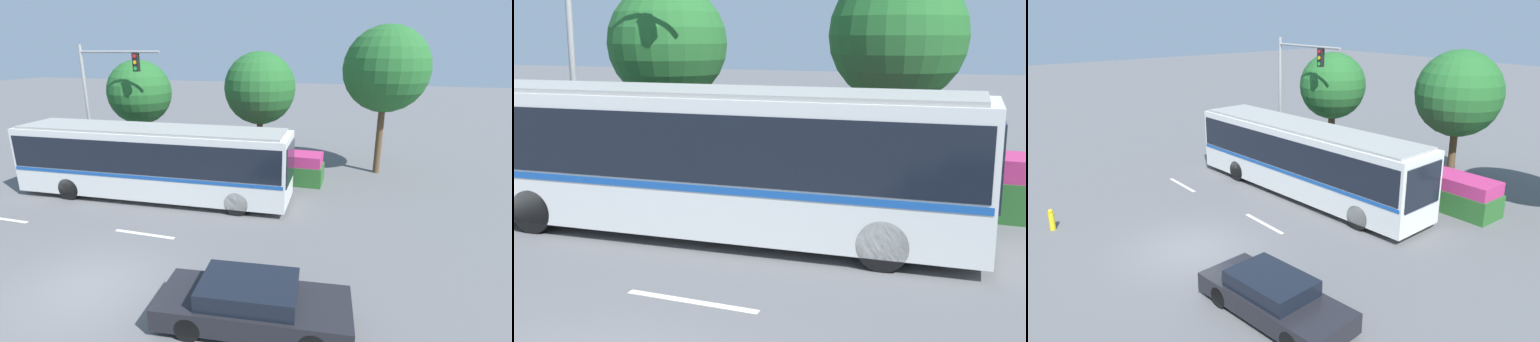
% 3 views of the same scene
% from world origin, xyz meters
% --- Properties ---
extents(ground_plane, '(140.00, 140.00, 0.00)m').
position_xyz_m(ground_plane, '(0.00, 0.00, 0.00)').
color(ground_plane, '#5B5B5E').
extents(city_bus, '(12.52, 3.18, 3.24)m').
position_xyz_m(city_bus, '(-1.73, 6.80, 1.84)').
color(city_bus, silver).
rests_on(city_bus, ground).
extents(sedan_foreground, '(4.82, 2.27, 1.20)m').
position_xyz_m(sedan_foreground, '(4.96, -0.10, 0.58)').
color(sedan_foreground, black).
rests_on(sedan_foreground, ground).
extents(traffic_light_pole, '(4.69, 0.24, 6.72)m').
position_xyz_m(traffic_light_pole, '(-6.27, 9.78, 4.38)').
color(traffic_light_pole, gray).
rests_on(traffic_light_pole, ground).
extents(flowering_hedge, '(7.75, 1.55, 1.52)m').
position_xyz_m(flowering_hedge, '(1.59, 10.58, 0.75)').
color(flowering_hedge, '#286028').
rests_on(flowering_hedge, ground).
extents(street_tree_left, '(3.67, 3.67, 5.94)m').
position_xyz_m(street_tree_left, '(-5.42, 12.01, 4.08)').
color(street_tree_left, brown).
rests_on(street_tree_left, ground).
extents(street_tree_centre, '(4.10, 4.10, 6.40)m').
position_xyz_m(street_tree_centre, '(1.33, 13.75, 4.33)').
color(street_tree_centre, brown).
rests_on(street_tree_centre, ground).
extents(fire_hydrant, '(0.22, 0.22, 0.86)m').
position_xyz_m(fire_hydrant, '(-4.85, -3.37, 0.41)').
color(fire_hydrant, gold).
rests_on(fire_hydrant, ground).
extents(lane_stripe_near, '(2.40, 0.16, 0.01)m').
position_xyz_m(lane_stripe_near, '(-6.35, 2.95, 0.01)').
color(lane_stripe_near, silver).
rests_on(lane_stripe_near, ground).
extents(lane_stripe_mid, '(2.40, 0.16, 0.01)m').
position_xyz_m(lane_stripe_mid, '(-0.19, 3.35, 0.01)').
color(lane_stripe_mid, silver).
rests_on(lane_stripe_mid, ground).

